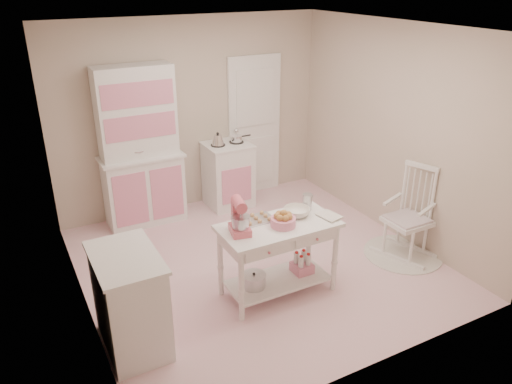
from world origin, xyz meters
TOP-DOWN VIEW (x-y plane):
  - room_shell at (0.00, 0.00)m, footprint 3.84×3.84m
  - door at (0.95, 1.87)m, footprint 0.82×0.05m
  - hutch at (-0.81, 1.66)m, footprint 1.06×0.50m
  - stove at (0.39, 1.61)m, footprint 0.62×0.57m
  - base_cabinet at (-1.63, -0.67)m, footprint 0.54×0.84m
  - lace_rug at (1.62, -0.64)m, footprint 0.92×0.92m
  - rocking_chair at (1.62, -0.64)m, footprint 0.70×0.84m
  - work_table at (-0.08, -0.59)m, footprint 1.20×0.60m
  - stand_mixer at (-0.50, -0.57)m, footprint 0.25×0.32m
  - cookie_tray at (-0.23, -0.41)m, footprint 0.34×0.24m
  - bread_basket at (-0.06, -0.64)m, footprint 0.25×0.25m
  - mixing_bowl at (0.18, -0.51)m, footprint 0.27×0.27m
  - metal_pitcher at (0.36, -0.43)m, footprint 0.10×0.10m
  - recipe_book at (0.37, -0.71)m, footprint 0.21×0.26m

SIDE VIEW (x-z plane):
  - lace_rug at x=1.62m, z-range 0.00..0.01m
  - work_table at x=-0.08m, z-range 0.00..0.80m
  - stove at x=0.39m, z-range 0.00..0.92m
  - base_cabinet at x=-1.63m, z-range 0.00..0.92m
  - rocking_chair at x=1.62m, z-range 0.00..1.10m
  - cookie_tray at x=-0.23m, z-range 0.80..0.82m
  - recipe_book at x=0.37m, z-range 0.80..0.82m
  - mixing_bowl at x=0.18m, z-range 0.80..0.88m
  - bread_basket at x=-0.06m, z-range 0.80..0.89m
  - metal_pitcher at x=0.36m, z-range 0.80..0.97m
  - stand_mixer at x=-0.50m, z-range 0.80..1.14m
  - door at x=0.95m, z-range 0.00..2.04m
  - hutch at x=-0.81m, z-range 0.00..2.08m
  - room_shell at x=0.00m, z-range 0.34..2.96m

